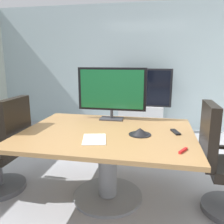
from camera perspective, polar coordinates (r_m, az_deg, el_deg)
ground_plane at (r=2.70m, az=-0.42°, el=-20.53°), size 7.38×7.38×0.00m
wall_back_glass_partition at (r=5.09m, az=6.10°, el=10.74°), size 6.38×0.10×2.62m
conference_table at (r=2.48m, az=-1.13°, el=-8.87°), size 1.76×1.35×0.76m
office_chair_left at (r=2.90m, az=-24.91°, el=-9.22°), size 0.60×0.58×1.09m
tv_monitor at (r=2.83m, az=-0.06°, el=5.29°), size 0.84×0.18×0.64m
wall_display_unit at (r=4.84m, az=7.13°, el=0.25°), size 1.20×0.36×1.31m
conference_phone at (r=2.31m, az=6.89°, el=-4.87°), size 0.22×0.22×0.07m
remote_control at (r=2.45m, az=15.34°, el=-4.75°), size 0.10×0.18×0.02m
whiteboard_marker at (r=1.98m, az=17.08°, el=-9.04°), size 0.08×0.12×0.02m
paper_notepad at (r=2.17m, az=-4.37°, el=-6.70°), size 0.27×0.34×0.01m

